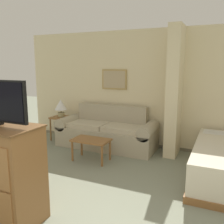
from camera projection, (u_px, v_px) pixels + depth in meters
name	position (u px, v px, depth m)	size (l,w,h in m)	color
wall_back	(165.00, 90.00, 5.42)	(7.02, 0.16, 2.60)	beige
wall_partition_pillar	(174.00, 92.00, 4.99)	(0.24, 0.61, 2.60)	beige
couch	(107.00, 132.00, 5.64)	(2.24, 0.84, 0.92)	tan
coffee_table	(91.00, 142.00, 4.80)	(0.72, 0.43, 0.43)	brown
side_table	(61.00, 121.00, 6.17)	(0.44, 0.44, 0.58)	brown
table_lamp	(61.00, 106.00, 6.10)	(0.30, 0.30, 0.43)	tan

